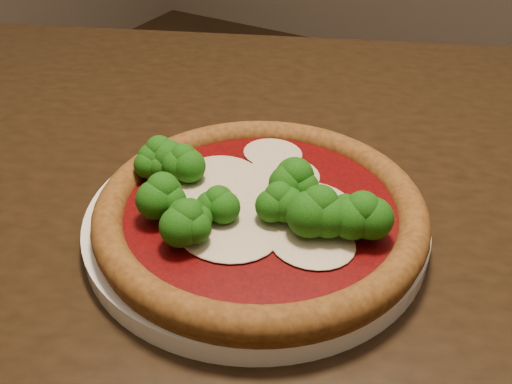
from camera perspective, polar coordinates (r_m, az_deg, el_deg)
The scene contains 3 objects.
dining_table at distance 0.61m, azimuth 2.62°, elevation -6.69°, with size 1.53×1.27×0.75m.
plate at distance 0.50m, azimuth 0.00°, elevation -2.87°, with size 0.30×0.30×0.02m, color white.
pizza at distance 0.48m, azimuth 0.19°, elevation -1.45°, with size 0.28×0.28×0.06m.
Camera 1 is at (0.08, -0.63, 1.07)m, focal length 40.00 mm.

